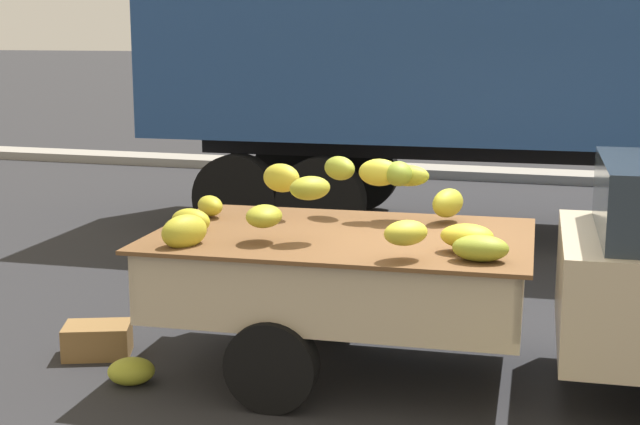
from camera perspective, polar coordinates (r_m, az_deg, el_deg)
The scene contains 6 objects.
ground at distance 7.20m, azimuth 9.43°, elevation -9.77°, with size 220.00×220.00×0.00m, color #28282B.
curb_strip at distance 16.50m, azimuth 13.84°, elevation 2.20°, with size 80.00×0.80×0.16m, color gray.
pickup_truck at distance 6.73m, azimuth 17.67°, elevation -3.73°, with size 5.01×2.07×1.70m.
semi_trailer at distance 11.81m, azimuth 18.74°, elevation 10.51°, with size 12.10×3.10×3.95m.
fallen_banana_bunch_near_tailgate at distance 6.98m, azimuth -11.67°, elevation -9.65°, with size 0.35×0.27×0.20m, color #AAAE2E.
produce_crate at distance 7.62m, azimuth -13.68°, elevation -7.72°, with size 0.52×0.36×0.26m, color olive.
Camera 1 is at (0.81, -6.69, 2.55)m, focal length 51.42 mm.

